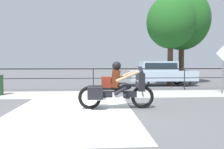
% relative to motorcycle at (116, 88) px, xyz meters
% --- Properties ---
extents(ground_plane, '(120.00, 120.00, 0.00)m').
position_rel_motorcycle_xyz_m(ground_plane, '(-0.83, -0.10, -0.68)').
color(ground_plane, '#565659').
extents(sidewalk_band, '(44.00, 2.40, 0.01)m').
position_rel_motorcycle_xyz_m(sidewalk_band, '(-0.83, 3.30, -0.67)').
color(sidewalk_band, '#A8A59E').
rests_on(sidewalk_band, ground).
extents(crosswalk_band, '(3.76, 6.00, 0.01)m').
position_rel_motorcycle_xyz_m(crosswalk_band, '(-1.40, -0.30, -0.67)').
color(crosswalk_band, silver).
rests_on(crosswalk_band, ground).
extents(fence_railing, '(36.00, 0.05, 1.21)m').
position_rel_motorcycle_xyz_m(fence_railing, '(-0.83, 4.83, 0.28)').
color(fence_railing, black).
rests_on(fence_railing, ground).
extents(motorcycle, '(2.49, 0.76, 1.55)m').
position_rel_motorcycle_xyz_m(motorcycle, '(0.00, 0.00, 0.00)').
color(motorcycle, black).
rests_on(motorcycle, ground).
extents(parked_car, '(4.31, 1.64, 1.61)m').
position_rel_motorcycle_xyz_m(parked_car, '(3.54, 7.05, 0.24)').
color(parked_car, '#9EB2C6').
rests_on(parked_car, ground).
extents(street_sign, '(0.74, 0.06, 2.33)m').
position_rel_motorcycle_xyz_m(street_sign, '(5.42, 3.03, 0.80)').
color(street_sign, slate).
rests_on(street_sign, ground).
extents(tree_behind_sign, '(3.99, 3.99, 6.83)m').
position_rel_motorcycle_xyz_m(tree_behind_sign, '(5.60, 8.74, 3.94)').
color(tree_behind_sign, '#473323').
rests_on(tree_behind_sign, ground).
extents(tree_behind_car, '(3.11, 3.11, 5.85)m').
position_rel_motorcycle_xyz_m(tree_behind_car, '(4.13, 6.86, 3.44)').
color(tree_behind_car, '#473323').
rests_on(tree_behind_car, ground).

